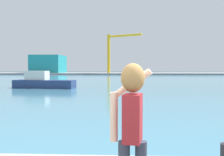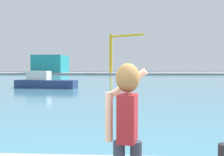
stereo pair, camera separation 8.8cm
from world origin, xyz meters
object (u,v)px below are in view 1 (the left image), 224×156
object	(u,v)px
port_crane	(114,48)
warehouse_left	(49,64)
boat_moored	(43,82)
person_photographer	(132,121)

from	to	relation	value
port_crane	warehouse_left	bearing A→B (deg)	166.52
boat_moored	port_crane	bearing A→B (deg)	92.86
person_photographer	port_crane	xyz separation A→B (m)	(-3.93, 87.39, 7.38)
port_crane	boat_moored	bearing A→B (deg)	-95.22
person_photographer	boat_moored	size ratio (longest dim) A/B	0.24
person_photographer	port_crane	distance (m)	87.79
boat_moored	port_crane	xyz separation A→B (m)	(5.57, 60.92, 8.41)
person_photographer	boat_moored	xyz separation A→B (m)	(-9.50, 26.47, -1.03)
person_photographer	port_crane	size ratio (longest dim) A/B	0.13
warehouse_left	boat_moored	bearing A→B (deg)	-74.14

